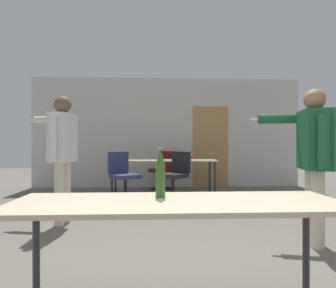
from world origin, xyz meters
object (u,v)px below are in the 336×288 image
at_px(office_chair_side_rolled, 164,171).
at_px(drink_cup, 192,157).
at_px(office_chair_mid_tucked, 123,178).
at_px(office_chair_near_pushed, 175,177).
at_px(person_left_plaid, 313,152).
at_px(person_near_casual, 62,147).
at_px(beer_bottle, 160,174).

bearing_deg(office_chair_side_rolled, drink_cup, -179.00).
bearing_deg(office_chair_mid_tucked, office_chair_near_pushed, 147.45).
distance_m(person_left_plaid, drink_cup, 3.62).
bearing_deg(person_left_plaid, office_chair_mid_tucked, 54.76).
relative_size(person_left_plaid, person_near_casual, 0.97).
relative_size(office_chair_mid_tucked, beer_bottle, 2.84).
height_order(office_chair_side_rolled, beer_bottle, beer_bottle).
bearing_deg(person_left_plaid, beer_bottle, 137.90).
relative_size(person_near_casual, office_chair_near_pushed, 1.86).
bearing_deg(beer_bottle, office_chair_side_rolled, 87.87).
xyz_separation_m(beer_bottle, drink_cup, (0.81, 4.70, -0.10)).
distance_m(office_chair_near_pushed, beer_bottle, 3.89).
xyz_separation_m(office_chair_near_pushed, drink_cup, (0.44, 0.85, 0.36)).
bearing_deg(office_chair_near_pushed, beer_bottle, 127.88).
height_order(office_chair_side_rolled, drink_cup, office_chair_side_rolled).
distance_m(person_near_casual, beer_bottle, 2.57).
bearing_deg(drink_cup, person_left_plaid, -75.91).
xyz_separation_m(person_left_plaid, person_near_casual, (-3.01, 1.00, 0.05)).
relative_size(office_chair_near_pushed, office_chair_side_rolled, 1.03).
relative_size(office_chair_near_pushed, drink_cup, 9.09).
bearing_deg(office_chair_near_pushed, office_chair_mid_tucked, 47.83).
height_order(office_chair_near_pushed, drink_cup, office_chair_near_pushed).
bearing_deg(beer_bottle, office_chair_near_pushed, 84.40).
bearing_deg(drink_cup, beer_bottle, -99.83).
xyz_separation_m(office_chair_near_pushed, office_chair_side_rolled, (-0.18, 1.43, -0.02)).
relative_size(person_left_plaid, office_chair_near_pushed, 1.80).
relative_size(beer_bottle, drink_cup, 3.21).
relative_size(person_left_plaid, office_chair_mid_tucked, 1.80).
xyz_separation_m(office_chair_mid_tucked, drink_cup, (1.44, 0.93, 0.36)).
bearing_deg(person_near_casual, beer_bottle, -138.37).
bearing_deg(person_near_casual, office_chair_near_pushed, -34.95).
bearing_deg(person_near_casual, drink_cup, -29.60).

